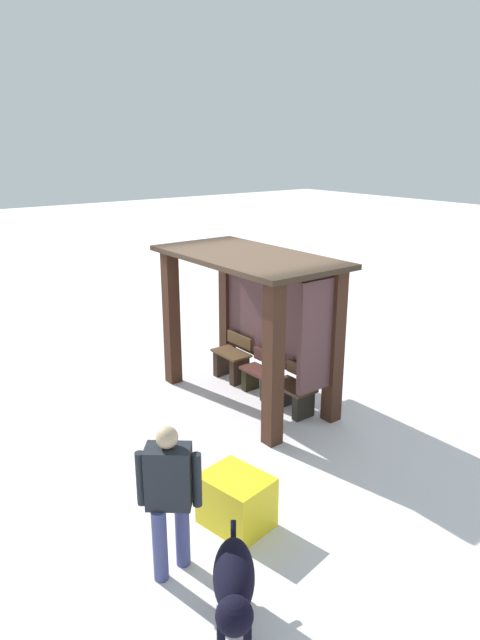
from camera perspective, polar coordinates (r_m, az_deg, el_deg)
The scene contains 8 objects.
ground_plane at distance 9.10m, azimuth 0.66°, elevation -7.97°, with size 60.00×60.00×0.00m, color white.
bus_shelter at distance 8.58m, azimuth 1.94°, elevation 1.65°, with size 3.04×1.59×2.35m.
bench_left_inside at distance 9.71m, azimuth -0.83°, elevation -4.23°, with size 0.68×0.40×0.77m.
bench_center_inside at distance 9.15m, azimuth 2.11°, elevation -5.84°, with size 0.68×0.34×0.70m.
bench_right_inside at distance 8.61m, azimuth 5.45°, elevation -7.45°, with size 0.68×0.41×0.72m.
person_walking at distance 5.40m, azimuth -7.19°, elevation -16.82°, with size 0.46×0.52×1.54m.
dog at distance 5.01m, azimuth -0.62°, elevation -25.15°, with size 1.00×0.81×0.76m.
grit_bin at distance 6.28m, azimuth -0.37°, elevation -17.87°, with size 0.70×0.56×0.58m, color yellow.
Camera 1 is at (6.47, -5.05, 3.94)m, focal length 31.52 mm.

